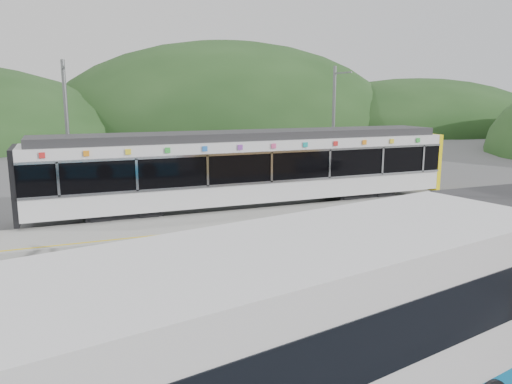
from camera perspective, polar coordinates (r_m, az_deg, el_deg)
name	(u,v)px	position (r m, az deg, el deg)	size (l,w,h in m)	color
ground	(283,245)	(18.44, 3.16, -6.11)	(120.00, 120.00, 0.00)	#4C4C4F
hills	(350,204)	(25.83, 10.74, -1.30)	(146.00, 149.00, 26.00)	#1E3D19
platform	(251,221)	(21.32, -0.56, -3.31)	(26.00, 3.20, 0.30)	#9E9E99
yellow_line	(263,224)	(20.12, 0.78, -3.73)	(26.00, 0.10, 0.01)	yellow
train	(250,167)	(23.77, -0.71, 2.89)	(20.44, 3.01, 3.74)	black
catenary_mast_west	(68,134)	(24.61, -20.72, 6.17)	(0.18, 1.80, 7.00)	slate
catenary_mast_east	(334,127)	(28.52, 8.86, 7.32)	(0.18, 1.80, 7.00)	slate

